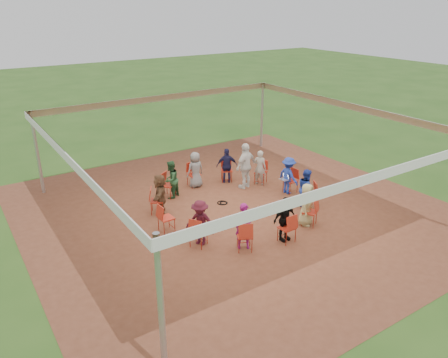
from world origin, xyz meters
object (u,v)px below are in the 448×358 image
person_seated_10 (306,188)px  person_seated_6 (200,223)px  chair_2 (227,170)px  chair_4 (168,185)px  person_seated_5 (160,194)px  chair_11 (309,195)px  cable_coil (223,203)px  chair_0 (290,181)px  standing_person (246,166)px  chair_10 (310,212)px  person_seated_1 (260,168)px  chair_3 (194,175)px  chair_5 (157,201)px  person_seated_8 (284,219)px  person_seated_4 (171,180)px  person_seated_3 (195,170)px  person_seated_0 (288,175)px  chair_6 (166,218)px  chair_7 (198,232)px  person_seated_7 (244,226)px  person_seated_9 (306,204)px  laptop (285,178)px  chair_9 (287,228)px  chair_8 (245,236)px  chair_1 (261,172)px

person_seated_10 → person_seated_6: bearing=120.0°
chair_2 → chair_4: bearing=30.0°
chair_2 → person_seated_5: size_ratio=0.66×
chair_11 → cable_coil: chair_11 is taller
chair_0 → standing_person: standing_person is taller
cable_coil → person_seated_5: bearing=166.6°
chair_10 → person_seated_1: (0.70, 3.44, 0.23)m
chair_3 → chair_11: 4.40m
chair_5 → person_seated_10: size_ratio=0.66×
person_seated_6 → person_seated_8: same height
cable_coil → person_seated_4: bearing=131.3°
chair_2 → person_seated_6: 4.80m
person_seated_3 → person_seated_0: bearing=135.0°
chair_4 → person_seated_1: bearing=133.6°
chair_5 → cable_coil: bearing=103.7°
chair_6 → chair_10: bearing=60.0°
chair_4 → person_seated_6: size_ratio=0.66×
chair_0 → person_seated_3: (-2.63, 2.32, 0.23)m
chair_11 → chair_3: bearing=60.0°
chair_7 → person_seated_1: person_seated_1 is taller
chair_2 → person_seated_0: (1.23, -2.16, 0.23)m
person_seated_7 → standing_person: standing_person is taller
chair_2 → chair_3: size_ratio=1.00×
chair_5 → person_seated_1: size_ratio=0.66×
chair_6 → person_seated_5: bearing=159.8°
person_seated_3 → person_seated_9: same height
chair_7 → chair_10: size_ratio=1.00×
chair_11 → laptop: size_ratio=2.88×
person_seated_6 → person_seated_8: (2.14, -1.13, 0.00)m
person_seated_0 → chair_7: bearing=105.4°
chair_9 → person_seated_3: 4.96m
chair_6 → chair_9: same height
person_seated_9 → laptop: (0.97, 2.13, -0.05)m
laptop → chair_10: bearing=155.9°
laptop → person_seated_6: bearing=105.5°
chair_8 → laptop: size_ratio=2.88×
person_seated_3 → cable_coil: size_ratio=3.14×
chair_1 → cable_coil: chair_1 is taller
chair_6 → person_seated_7: person_seated_7 is taller
person_seated_8 → person_seated_10: bearing=30.0°
chair_3 → person_seated_5: bearing=32.4°
chair_10 → person_seated_5: size_ratio=0.66×
chair_11 → chair_0: bearing=15.0°
chair_4 → laptop: bearing=118.0°
person_seated_6 → person_seated_9: 3.42m
chair_6 → person_seated_3: 3.51m
person_seated_7 → person_seated_10: same height
chair_8 → person_seated_7: size_ratio=0.66×
cable_coil → chair_3: bearing=91.5°
person_seated_3 → chair_6: bearing=43.6°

